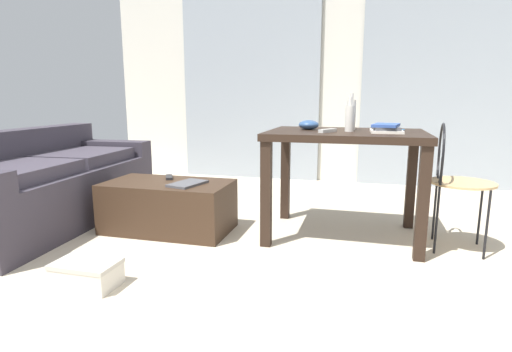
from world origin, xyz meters
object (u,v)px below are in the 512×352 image
object	(u,v)px
tv_remote_on_table	(328,131)
magazine	(188,184)
tv_remote_primary	(169,177)
couch	(46,186)
bottle_far	(351,114)
bottle_near	(350,118)
shoebox	(87,274)
craft_table	(345,148)
coffee_table	(169,206)
book_stack	(386,128)
wire_chair	(452,172)
bowl	(309,125)
scissors	(398,130)

from	to	relation	value
tv_remote_on_table	magazine	distance (m)	1.10
tv_remote_primary	couch	bearing A→B (deg)	164.24
bottle_far	tv_remote_primary	world-z (taller)	bottle_far
bottle_far	tv_remote_on_table	distance (m)	0.33
couch	bottle_far	size ratio (longest dim) A/B	7.56
bottle_near	shoebox	size ratio (longest dim) A/B	0.69
craft_table	bottle_near	size ratio (longest dim) A/B	4.64
coffee_table	craft_table	distance (m)	1.42
tv_remote_on_table	book_stack	bearing A→B (deg)	41.88
wire_chair	bottle_far	distance (m)	0.80
bowl	tv_remote_primary	bearing A→B (deg)	-172.26
tv_remote_primary	magazine	xyz separation A→B (m)	(0.25, -0.19, -0.00)
craft_table	shoebox	bearing A→B (deg)	-137.01
couch	wire_chair	distance (m)	3.12
wire_chair	coffee_table	bearing A→B (deg)	-175.68
bottle_far	bowl	bearing A→B (deg)	-168.86
craft_table	tv_remote_primary	size ratio (longest dim) A/B	6.55
coffee_table	bottle_far	distance (m)	1.56
craft_table	tv_remote_primary	distance (m)	1.41
craft_table	bottle_near	xyz separation A→B (m)	(0.02, -0.03, 0.22)
scissors	shoebox	size ratio (longest dim) A/B	0.36
shoebox	bottle_far	bearing A→B (deg)	45.48
couch	scissors	bearing A→B (deg)	10.22
couch	craft_table	world-z (taller)	craft_table
bottle_near	bowl	bearing A→B (deg)	160.01
coffee_table	book_stack	size ratio (longest dim) A/B	3.44
craft_table	bottle_near	world-z (taller)	bottle_near
book_stack	tv_remote_on_table	bearing A→B (deg)	-167.10
coffee_table	bottle_far	bearing A→B (deg)	14.64
coffee_table	wire_chair	size ratio (longest dim) A/B	1.12
couch	tv_remote_primary	bearing A→B (deg)	11.62
coffee_table	scissors	bearing A→B (deg)	14.33
couch	scissors	size ratio (longest dim) A/B	16.27
bottle_far	bowl	xyz separation A→B (m)	(-0.31, -0.06, -0.08)
couch	coffee_table	bearing A→B (deg)	3.56
couch	scissors	world-z (taller)	scissors
craft_table	wire_chair	bearing A→B (deg)	-4.85
bowl	magazine	xyz separation A→B (m)	(-0.85, -0.34, -0.43)
bottle_near	bowl	world-z (taller)	bottle_near
wire_chair	tv_remote_on_table	distance (m)	0.87
bowl	book_stack	bearing A→B (deg)	-13.05
craft_table	scissors	distance (m)	0.45
tv_remote_on_table	bottle_near	bearing A→B (deg)	66.14
wire_chair	tv_remote_primary	world-z (taller)	wire_chair
craft_table	bottle_far	world-z (taller)	bottle_far
wire_chair	shoebox	xyz separation A→B (m)	(-2.02, -1.16, -0.46)
bottle_near	scissors	xyz separation A→B (m)	(0.35, 0.25, -0.09)
bottle_near	bottle_far	world-z (taller)	bottle_far
wire_chair	bowl	world-z (taller)	wire_chair
tv_remote_primary	shoebox	world-z (taller)	tv_remote_primary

